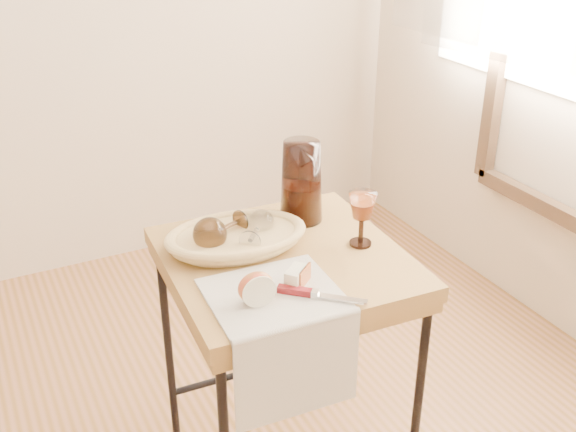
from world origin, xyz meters
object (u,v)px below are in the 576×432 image
goblet_lying_a (223,228)px  tea_towel (274,295)px  bread_basket (236,239)px  goblet_lying_b (256,230)px  wine_goblet (362,219)px  pitcher (301,181)px  table_knife (318,294)px  apple_half (256,287)px  side_table (285,372)px

goblet_lying_a → tea_towel: bearing=73.2°
tea_towel → bread_basket: size_ratio=0.91×
tea_towel → goblet_lying_a: size_ratio=2.09×
bread_basket → goblet_lying_b: size_ratio=2.86×
goblet_lying_b → wine_goblet: bearing=-74.6°
bread_basket → goblet_lying_a: goblet_lying_a is taller
pitcher → table_knife: (-0.16, -0.38, -0.10)m
wine_goblet → goblet_lying_a: bearing=155.6°
tea_towel → wine_goblet: size_ratio=2.00×
goblet_lying_a → goblet_lying_b: bearing=136.4°
apple_half → table_knife: size_ratio=0.41×
side_table → table_knife: (-0.02, -0.21, 0.39)m
tea_towel → pitcher: (0.24, 0.32, 0.11)m
tea_towel → apple_half: (-0.05, -0.01, 0.04)m
apple_half → tea_towel: bearing=16.0°
side_table → goblet_lying_b: goblet_lying_b is taller
table_knife → goblet_lying_b: bearing=136.2°
goblet_lying_b → apple_half: (-0.11, -0.24, -0.00)m
bread_basket → goblet_lying_a: size_ratio=2.30×
pitcher → goblet_lying_a: bearing=168.8°
apple_half → table_knife: (0.13, -0.05, -0.03)m
side_table → goblet_lying_b: 0.43m
bread_basket → apple_half: size_ratio=3.93×
pitcher → wine_goblet: bearing=-94.3°
side_table → goblet_lying_a: size_ratio=5.24×
tea_towel → table_knife: size_ratio=1.47×
bread_basket → goblet_lying_a: 0.05m
tea_towel → bread_basket: (0.01, 0.25, 0.02)m
goblet_lying_a → pitcher: 0.27m
tea_towel → wine_goblet: (0.31, 0.12, 0.07)m
pitcher → goblet_lying_b: bearing=-176.8°
pitcher → apple_half: (-0.29, -0.33, -0.07)m
tea_towel → wine_goblet: bearing=24.2°
bread_basket → table_knife: bearing=-70.9°
tea_towel → goblet_lying_a: bearing=96.4°
bread_basket → apple_half: 0.27m
bread_basket → tea_towel: bearing=-87.0°
goblet_lying_a → pitcher: bearing=172.2°
goblet_lying_a → goblet_lying_b: goblet_lying_a is taller
bread_basket → pitcher: bearing=23.3°
apple_half → wine_goblet: bearing=23.7°
pitcher → table_knife: pitcher is taller
side_table → tea_towel: 0.42m
side_table → table_knife: size_ratio=3.68×
goblet_lying_b → pitcher: bearing=-23.5°
side_table → bread_basket: (-0.09, 0.09, 0.40)m
wine_goblet → table_knife: 0.29m
pitcher → side_table: bearing=-152.7°
tea_towel → goblet_lying_b: size_ratio=2.60×
pitcher → wine_goblet: size_ratio=1.81×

